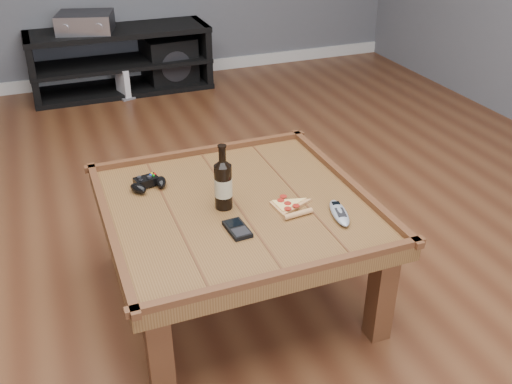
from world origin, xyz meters
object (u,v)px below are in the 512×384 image
object	(u,v)px
remote_control	(339,213)
game_console	(123,84)
media_console	(121,61)
subwoofer	(169,60)
game_controller	(148,183)
beer_bottle	(223,183)
coffee_table	(236,217)
av_receiver	(85,22)
smartphone	(237,229)
pizza_slice	(289,206)

from	to	relation	value
remote_control	game_console	size ratio (longest dim) A/B	0.84
media_console	subwoofer	bearing A→B (deg)	6.88
game_controller	beer_bottle	bearing A→B (deg)	-58.03
coffee_table	subwoofer	size ratio (longest dim) A/B	2.45
coffee_table	media_console	size ratio (longest dim) A/B	0.74
remote_control	av_receiver	world-z (taller)	av_receiver
beer_bottle	game_console	size ratio (longest dim) A/B	1.13
game_console	game_controller	bearing A→B (deg)	-113.11
beer_bottle	smartphone	bearing A→B (deg)	-92.47
coffee_table	pizza_slice	distance (m)	0.22
beer_bottle	game_controller	size ratio (longest dim) A/B	1.59
pizza_slice	remote_control	bearing A→B (deg)	-43.72
beer_bottle	game_controller	distance (m)	0.36
smartphone	av_receiver	bearing A→B (deg)	89.36
pizza_slice	smartphone	size ratio (longest dim) A/B	1.70
game_controller	av_receiver	bearing A→B (deg)	77.64
game_controller	av_receiver	world-z (taller)	av_receiver
smartphone	av_receiver	xyz separation A→B (m)	(-0.17, 2.92, 0.11)
subwoofer	game_console	world-z (taller)	subwoofer
coffee_table	smartphone	bearing A→B (deg)	-108.33
coffee_table	av_receiver	bearing A→B (deg)	94.80
game_controller	smartphone	bearing A→B (deg)	-72.84
coffee_table	game_console	world-z (taller)	coffee_table
beer_bottle	smartphone	world-z (taller)	beer_bottle
beer_bottle	remote_control	world-z (taller)	beer_bottle
game_console	av_receiver	bearing A→B (deg)	126.53
beer_bottle	remote_control	xyz separation A→B (m)	(0.38, -0.22, -0.09)
game_controller	game_console	xyz separation A→B (m)	(0.26, 2.35, -0.37)
coffee_table	smartphone	xyz separation A→B (m)	(-0.06, -0.18, 0.07)
pizza_slice	game_console	xyz separation A→B (m)	(-0.21, 2.70, -0.35)
beer_bottle	pizza_slice	size ratio (longest dim) A/B	1.16
game_console	smartphone	bearing A→B (deg)	-107.41
subwoofer	game_console	xyz separation A→B (m)	(-0.42, -0.20, -0.09)
pizza_slice	remote_control	distance (m)	0.19
beer_bottle	remote_control	distance (m)	0.45
game_console	coffee_table	bearing A→B (deg)	-106.14
subwoofer	smartphone	bearing A→B (deg)	-103.19
game_controller	subwoofer	bearing A→B (deg)	63.93
media_console	remote_control	bearing A→B (deg)	-83.67
coffee_table	beer_bottle	size ratio (longest dim) A/B	3.95
av_receiver	subwoofer	xyz separation A→B (m)	(0.63, 0.05, -0.37)
coffee_table	pizza_slice	world-z (taller)	coffee_table
beer_bottle	subwoofer	world-z (taller)	beer_bottle
remote_control	beer_bottle	bearing A→B (deg)	163.63
coffee_table	smartphone	distance (m)	0.20
media_console	beer_bottle	bearing A→B (deg)	-91.08
remote_control	subwoofer	size ratio (longest dim) A/B	0.46
media_console	remote_control	xyz separation A→B (m)	(0.33, -2.97, 0.22)
pizza_slice	remote_control	world-z (taller)	remote_control
media_console	subwoofer	size ratio (longest dim) A/B	3.33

